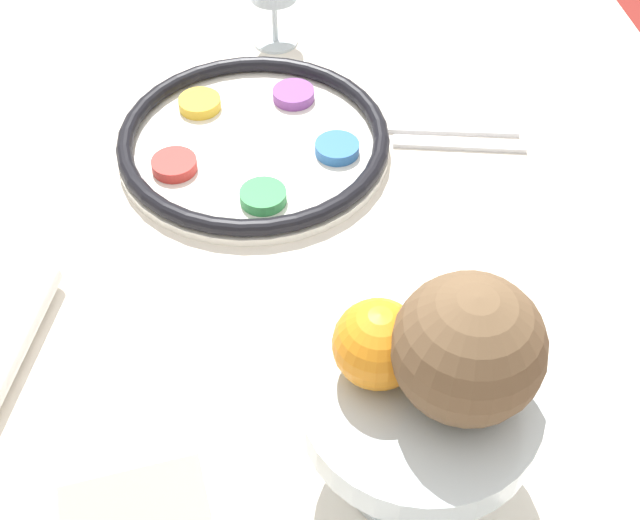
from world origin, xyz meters
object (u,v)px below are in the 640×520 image
(orange_fruit, at_px, (378,344))
(coconut, at_px, (468,349))
(napkin_roll, at_px, (9,342))
(fruit_stand, at_px, (419,415))
(seder_plate, at_px, (254,141))

(orange_fruit, xyz_separation_m, coconut, (0.03, 0.06, 0.02))
(coconut, bearing_deg, napkin_roll, -116.38)
(fruit_stand, xyz_separation_m, orange_fruit, (-0.03, -0.03, 0.06))
(fruit_stand, relative_size, coconut, 1.65)
(seder_plate, distance_m, coconut, 0.51)
(seder_plate, height_order, orange_fruit, orange_fruit)
(fruit_stand, height_order, napkin_roll, fruit_stand)
(coconut, relative_size, napkin_roll, 0.62)
(fruit_stand, bearing_deg, napkin_roll, -117.88)
(napkin_roll, bearing_deg, orange_fruit, 63.80)
(seder_plate, relative_size, coconut, 2.81)
(coconut, bearing_deg, seder_plate, -165.59)
(orange_fruit, height_order, coconut, coconut)
(seder_plate, relative_size, napkin_roll, 1.75)
(fruit_stand, relative_size, napkin_roll, 1.03)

